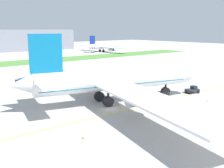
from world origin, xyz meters
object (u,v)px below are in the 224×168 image
object	(u,v)px
airliner_foreground	(113,80)
service_truck_catering_van	(136,72)
traffic_cone_starboard_wing	(83,137)
parked_airliner_far_outer	(103,46)
ground_crew_wingwalker_port	(201,117)
service_truck_fuel_bowser	(23,81)
traffic_cone_port_wing	(207,100)
service_truck_baggage_loader	(88,74)
pushback_tug	(192,90)

from	to	relation	value
airliner_foreground	service_truck_catering_van	size ratio (longest dim) A/B	15.25
traffic_cone_starboard_wing	parked_airliner_far_outer	size ratio (longest dim) A/B	0.01
airliner_foreground	parked_airliner_far_outer	size ratio (longest dim) A/B	1.45
ground_crew_wingwalker_port	service_truck_fuel_bowser	world-z (taller)	service_truck_fuel_bowser
traffic_cone_port_wing	service_truck_baggage_loader	xyz separation A→B (m)	(-2.55, 51.37, 1.18)
ground_crew_wingwalker_port	pushback_tug	bearing A→B (deg)	38.00
pushback_tug	ground_crew_wingwalker_port	xyz separation A→B (m)	(-21.19, -16.56, -0.03)
airliner_foreground	service_truck_fuel_bowser	distance (m)	38.09
traffic_cone_port_wing	service_truck_catering_van	size ratio (longest dim) A/B	0.11
ground_crew_wingwalker_port	service_truck_fuel_bowser	size ratio (longest dim) A/B	0.27
traffic_cone_starboard_wing	service_truck_catering_van	distance (m)	69.34
service_truck_fuel_bowser	service_truck_catering_van	bearing A→B (deg)	-12.85
airliner_foreground	traffic_cone_port_wing	world-z (taller)	airliner_foreground
traffic_cone_starboard_wing	service_truck_catering_van	bearing A→B (deg)	37.48
pushback_tug	traffic_cone_port_wing	xyz separation A→B (m)	(-5.53, -8.32, -0.70)
service_truck_catering_van	pushback_tug	bearing A→B (deg)	-105.61
airliner_foreground	parked_airliner_far_outer	bearing A→B (deg)	52.60
airliner_foreground	traffic_cone_starboard_wing	world-z (taller)	airliner_foreground
service_truck_baggage_loader	service_truck_catering_van	size ratio (longest dim) A/B	1.23
traffic_cone_port_wing	service_truck_fuel_bowser	xyz separation A→B (m)	(-28.93, 51.94, 1.15)
traffic_cone_port_wing	service_truck_catering_van	xyz separation A→B (m)	(14.92, 41.94, 1.30)
service_truck_catering_van	airliner_foreground	bearing A→B (deg)	-142.65
ground_crew_wingwalker_port	parked_airliner_far_outer	world-z (taller)	parked_airliner_far_outer
pushback_tug	traffic_cone_starboard_wing	distance (m)	46.43
service_truck_fuel_bowser	service_truck_baggage_loader	bearing A→B (deg)	-1.24
pushback_tug	ground_crew_wingwalker_port	bearing A→B (deg)	-142.00
traffic_cone_port_wing	traffic_cone_starboard_wing	size ratio (longest dim) A/B	1.00
airliner_foreground	service_truck_baggage_loader	xyz separation A→B (m)	(17.62, 36.20, -4.65)
airliner_foreground	traffic_cone_port_wing	xyz separation A→B (m)	(20.17, -15.17, -5.83)
pushback_tug	service_truck_baggage_loader	xyz separation A→B (m)	(-8.08, 43.04, 0.47)
pushback_tug	ground_crew_wingwalker_port	distance (m)	26.89
airliner_foreground	traffic_cone_starboard_wing	bearing A→B (deg)	-142.28
airliner_foreground	ground_crew_wingwalker_port	size ratio (longest dim) A/B	51.23
ground_crew_wingwalker_port	service_truck_fuel_bowser	xyz separation A→B (m)	(-13.27, 60.17, 0.48)
traffic_cone_port_wing	service_truck_baggage_loader	size ratio (longest dim) A/B	0.09
service_truck_baggage_loader	traffic_cone_starboard_wing	bearing A→B (deg)	-126.03
service_truck_baggage_loader	service_truck_catering_van	world-z (taller)	service_truck_catering_van
ground_crew_wingwalker_port	traffic_cone_port_wing	xyz separation A→B (m)	(15.66, 8.23, -0.68)
airliner_foreground	ground_crew_wingwalker_port	world-z (taller)	airliner_foreground
service_truck_catering_van	parked_airliner_far_outer	xyz separation A→B (m)	(64.39, 103.35, 2.95)
traffic_cone_port_wing	service_truck_fuel_bowser	world-z (taller)	service_truck_fuel_bowser
airliner_foreground	pushback_tug	size ratio (longest dim) A/B	13.74
airliner_foreground	service_truck_catering_van	distance (m)	44.37
airliner_foreground	service_truck_baggage_loader	bearing A→B (deg)	64.05
service_truck_baggage_loader	service_truck_catering_van	distance (m)	19.85
ground_crew_wingwalker_port	traffic_cone_starboard_wing	bearing A→B (deg)	161.91
pushback_tug	service_truck_fuel_bowser	distance (m)	55.59
traffic_cone_port_wing	service_truck_baggage_loader	bearing A→B (deg)	92.84
traffic_cone_starboard_wing	service_truck_baggage_loader	bearing A→B (deg)	53.97
pushback_tug	traffic_cone_port_wing	distance (m)	10.02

